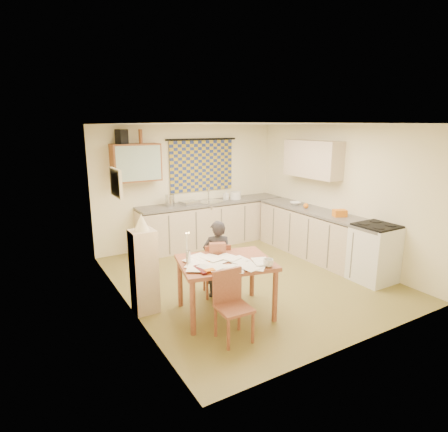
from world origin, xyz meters
TOP-DOWN VIEW (x-y plane):
  - floor at (0.00, 0.00)m, footprint 4.00×4.50m
  - ceiling at (0.00, 0.00)m, footprint 4.00×4.50m
  - wall_back at (0.00, 2.26)m, footprint 4.00×0.02m
  - wall_front at (0.00, -2.26)m, footprint 4.00×0.02m
  - wall_left at (-2.01, 0.00)m, footprint 0.02×4.50m
  - wall_right at (2.01, 0.00)m, footprint 0.02×4.50m
  - window_blind at (0.30, 2.22)m, footprint 1.45×0.03m
  - curtain_rod at (0.30, 2.20)m, footprint 1.60×0.04m
  - wall_cabinet at (-1.15, 2.08)m, footprint 0.90×0.34m
  - wall_cabinet_glass at (-1.15, 1.91)m, footprint 0.84×0.02m
  - upper_cabinet_right at (1.83, 0.55)m, footprint 0.34×1.30m
  - framed_print at (-1.97, 0.40)m, footprint 0.04×0.50m
  - print_canvas at (-1.95, 0.40)m, footprint 0.01×0.42m
  - counter_back at (0.44, 1.95)m, footprint 3.30×0.62m
  - counter_right at (1.70, 0.10)m, footprint 0.62×2.95m
  - stove at (1.70, -1.12)m, footprint 0.61×0.61m
  - sink at (0.36, 1.95)m, footprint 0.69×0.63m
  - tap at (0.41, 2.13)m, footprint 0.03×0.03m
  - dish_rack at (-0.13, 1.95)m, footprint 0.39×0.35m
  - kettle at (-0.55, 1.95)m, footprint 0.23×0.23m
  - mixing_bowl at (0.97, 1.95)m, footprint 0.30×0.30m
  - soap_bottle at (0.76, 2.00)m, footprint 0.14×0.14m
  - bowl at (1.70, 0.83)m, footprint 0.37×0.37m
  - orange_bag at (1.70, -0.34)m, footprint 0.27×0.23m
  - fruit_orange at (1.65, 0.47)m, footprint 0.10×0.10m
  - speaker at (-1.39, 2.08)m, footprint 0.21×0.24m
  - bottle_green at (-1.34, 2.08)m, footprint 0.09×0.09m
  - bottle_brown at (-1.04, 2.08)m, footprint 0.09×0.09m
  - dining_table at (-0.93, -0.84)m, footprint 1.37×1.15m
  - chair_far at (-0.76, -0.28)m, footprint 0.47×0.47m
  - chair_near at (-1.17, -1.44)m, footprint 0.39×0.39m
  - person at (-0.76, -0.33)m, footprint 0.61×0.57m
  - shelf_stand at (-1.84, -0.24)m, footprint 0.32×0.30m
  - lampshade at (-1.84, -0.24)m, footprint 0.20×0.20m
  - letter_rack at (-0.89, -0.56)m, footprint 0.24×0.17m
  - mug at (-0.57, -1.30)m, footprint 0.24×0.24m
  - magazine at (-1.42, -0.99)m, footprint 0.22×0.29m
  - book at (-1.35, -0.84)m, footprint 0.35×0.37m
  - orange_box at (-1.30, -1.10)m, footprint 0.12×0.08m
  - eyeglasses at (-0.84, -1.17)m, footprint 0.13×0.05m
  - candle_holder at (-1.40, -0.71)m, footprint 0.08×0.08m
  - candle at (-1.40, -0.65)m, footprint 0.03×0.03m
  - candle_flame at (-1.38, -0.70)m, footprint 0.02×0.02m
  - papers at (-1.00, -0.94)m, footprint 1.13×0.99m

SIDE VIEW (x-z plane):
  - floor at x=0.00m, z-range -0.02..0.00m
  - chair_far at x=-0.76m, z-range -0.16..0.67m
  - chair_near at x=-1.17m, z-range -0.16..0.67m
  - dining_table at x=-0.93m, z-range 0.00..0.75m
  - counter_right at x=1.70m, z-range -0.01..0.91m
  - counter_back at x=0.44m, z-range -0.01..0.91m
  - stove at x=1.70m, z-range 0.00..0.95m
  - shelf_stand at x=-1.84m, z-range 0.00..1.15m
  - person at x=-0.76m, z-range 0.00..1.16m
  - eyeglasses at x=-0.84m, z-range 0.75..0.77m
  - book at x=-1.35m, z-range 0.75..0.77m
  - magazine at x=-1.42m, z-range 0.75..0.78m
  - papers at x=-1.00m, z-range 0.75..0.78m
  - orange_box at x=-1.30m, z-range 0.75..0.79m
  - mug at x=-0.57m, z-range 0.75..0.85m
  - letter_rack at x=-0.89m, z-range 0.75..0.91m
  - candle_holder at x=-1.40m, z-range 0.75..0.93m
  - sink at x=0.36m, z-range 0.83..0.93m
  - bowl at x=1.70m, z-range 0.92..0.97m
  - dish_rack at x=-0.13m, z-range 0.92..0.98m
  - fruit_orange at x=1.65m, z-range 0.92..1.02m
  - orange_bag at x=1.70m, z-range 0.92..1.04m
  - mixing_bowl at x=0.97m, z-range 0.92..1.08m
  - soap_bottle at x=0.76m, z-range 0.92..1.11m
  - kettle at x=-0.55m, z-range 0.92..1.16m
  - candle at x=-1.40m, z-range 0.93..1.15m
  - tap at x=0.41m, z-range 0.92..1.20m
  - candle_flame at x=-1.38m, z-range 1.15..1.17m
  - wall_back at x=0.00m, z-range 0.00..2.50m
  - wall_front at x=0.00m, z-range 0.00..2.50m
  - wall_left at x=-2.01m, z-range 0.00..2.50m
  - wall_right at x=2.01m, z-range 0.00..2.50m
  - lampshade at x=-1.84m, z-range 1.15..1.37m
  - window_blind at x=0.30m, z-range 1.12..2.17m
  - framed_print at x=-1.97m, z-range 1.50..1.90m
  - print_canvas at x=-1.95m, z-range 1.54..1.86m
  - wall_cabinet at x=-1.15m, z-range 1.45..2.15m
  - wall_cabinet_glass at x=-1.15m, z-range 1.48..2.12m
  - upper_cabinet_right at x=1.83m, z-range 1.50..2.20m
  - curtain_rod at x=0.30m, z-range 2.18..2.22m
  - speaker at x=-1.39m, z-range 2.15..2.41m
  - bottle_green at x=-1.34m, z-range 2.15..2.41m
  - bottle_brown at x=-1.04m, z-range 2.15..2.41m
  - ceiling at x=0.00m, z-range 2.50..2.52m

